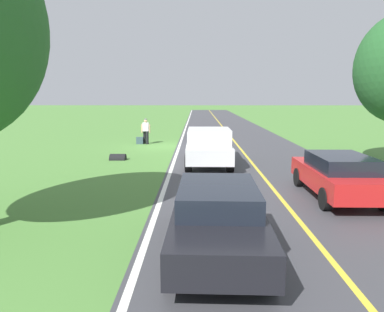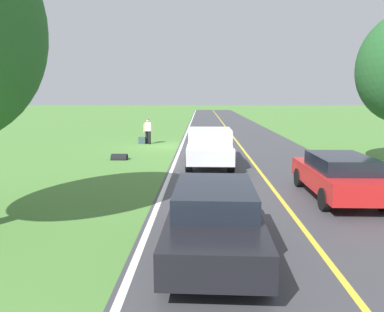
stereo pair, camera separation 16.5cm
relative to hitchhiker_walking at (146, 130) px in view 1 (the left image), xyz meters
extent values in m
plane|color=#4C7F38|center=(-1.41, 1.23, -0.98)|extent=(200.00, 200.00, 0.00)
cube|color=#3D3D42|center=(-6.17, 1.23, -0.98)|extent=(8.06, 120.00, 0.00)
cube|color=silver|center=(-2.32, 1.23, -0.98)|extent=(0.16, 117.60, 0.00)
cube|color=gold|center=(-6.17, 1.23, -0.98)|extent=(0.14, 117.60, 0.00)
cylinder|color=black|center=(-0.11, 0.15, -0.54)|extent=(0.18, 0.18, 0.88)
cylinder|color=black|center=(0.11, -0.09, -0.54)|extent=(0.18, 0.18, 0.88)
cube|color=white|center=(0.00, 0.03, 0.19)|extent=(0.40, 0.26, 0.58)
sphere|color=tan|center=(0.00, 0.03, 0.59)|extent=(0.23, 0.23, 0.23)
sphere|color=#4C564C|center=(0.00, 0.03, 0.67)|extent=(0.20, 0.20, 0.20)
cube|color=#234C2D|center=(0.00, -0.17, 0.22)|extent=(0.32, 0.20, 0.44)
cylinder|color=tan|center=(-0.26, 0.05, 0.08)|extent=(0.10, 0.10, 0.58)
cylinder|color=tan|center=(0.26, 0.05, 0.08)|extent=(0.10, 0.10, 0.58)
cube|color=#384C56|center=(0.42, 0.08, -0.74)|extent=(0.46, 0.20, 0.48)
cube|color=silver|center=(-4.01, 7.32, -0.23)|extent=(2.01, 5.40, 0.70)
cube|color=silver|center=(-4.00, 8.51, 0.48)|extent=(1.84, 2.16, 0.72)
cube|color=black|center=(-4.00, 8.51, 0.55)|extent=(1.68, 1.30, 0.43)
cube|color=silver|center=(-4.95, 6.24, 0.34)|extent=(0.10, 3.02, 0.45)
cube|color=silver|center=(-3.07, 6.24, 0.34)|extent=(0.10, 3.02, 0.45)
cube|color=silver|center=(-4.01, 4.73, 0.34)|extent=(1.84, 0.10, 0.45)
cylinder|color=black|center=(-4.90, 9.07, -0.58)|extent=(0.30, 0.80, 0.80)
cylinder|color=black|center=(-3.10, 9.07, -0.58)|extent=(0.30, 0.80, 0.80)
cylinder|color=black|center=(-4.91, 5.77, -0.58)|extent=(0.30, 0.80, 0.80)
cylinder|color=black|center=(-3.11, 5.77, -0.58)|extent=(0.30, 0.80, 0.80)
cube|color=red|center=(-8.03, 12.93, -0.34)|extent=(1.86, 4.40, 0.62)
cube|color=black|center=(-8.02, 13.13, 0.20)|extent=(1.63, 2.38, 0.46)
cylinder|color=black|center=(-7.18, 11.52, -0.65)|extent=(0.24, 0.66, 0.66)
cylinder|color=black|center=(-8.87, 11.53, -0.65)|extent=(0.24, 0.66, 0.66)
cylinder|color=black|center=(-7.18, 14.32, -0.65)|extent=(0.24, 0.66, 0.66)
cube|color=black|center=(-3.91, 17.22, -0.34)|extent=(1.96, 4.44, 0.62)
cube|color=black|center=(-3.91, 17.02, 0.20)|extent=(1.69, 2.42, 0.46)
cylinder|color=black|center=(-4.72, 18.64, -0.65)|extent=(0.26, 0.67, 0.66)
cylinder|color=black|center=(-3.03, 18.60, -0.65)|extent=(0.26, 0.67, 0.66)
cylinder|color=black|center=(-4.79, 15.84, -0.65)|extent=(0.26, 0.67, 0.66)
cylinder|color=black|center=(-3.10, 15.80, -0.65)|extent=(0.26, 0.67, 0.66)
cylinder|color=black|center=(0.60, 6.14, -0.98)|extent=(0.80, 0.60, 0.60)
camera|label=1|loc=(-3.47, 24.40, 2.28)|focal=33.81mm
camera|label=2|loc=(-3.63, 24.40, 2.28)|focal=33.81mm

